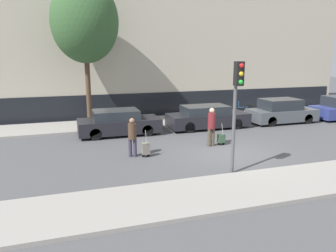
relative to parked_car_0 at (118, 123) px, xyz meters
name	(u,v)px	position (x,y,z in m)	size (l,w,h in m)	color
ground_plane	(228,153)	(3.96, -4.67, -0.63)	(80.00, 80.00, 0.00)	#4C4C4F
sidewalk_near	(282,184)	(3.96, -8.42, -0.57)	(28.00, 2.50, 0.12)	gray
sidewalk_far	(175,120)	(3.96, 2.33, -0.57)	(28.00, 3.00, 0.12)	gray
building_facade	(158,42)	(3.96, 6.18, 4.36)	(28.00, 3.35, 9.99)	#B7AD99
parked_car_0	(118,123)	(0.00, 0.00, 0.00)	(4.25, 1.79, 1.33)	black
parked_car_1	(207,117)	(5.10, 0.02, -0.01)	(4.63, 1.78, 1.30)	black
parked_car_2	(281,112)	(10.09, 0.00, 0.05)	(4.15, 1.80, 1.47)	#4C5156
pedestrian_left	(132,135)	(-0.07, -3.94, 0.30)	(0.34, 0.34, 1.63)	#383347
trolley_left	(146,149)	(0.44, -4.14, -0.27)	(0.34, 0.29, 1.14)	slate
pedestrian_right	(211,125)	(3.70, -3.50, 0.39)	(0.35, 0.34, 1.79)	#4C4233
trolley_right	(221,139)	(4.25, -3.46, -0.32)	(0.34, 0.29, 1.04)	#335138
traffic_light	(237,96)	(2.93, -7.02, 2.18)	(0.28, 0.47, 3.95)	#515154
parked_bicycle	(241,110)	(8.59, 2.27, -0.14)	(1.77, 0.06, 0.96)	black
bare_tree_near_crossing	(85,22)	(-1.28, 2.41, 5.26)	(3.69, 3.69, 8.04)	#4C3826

